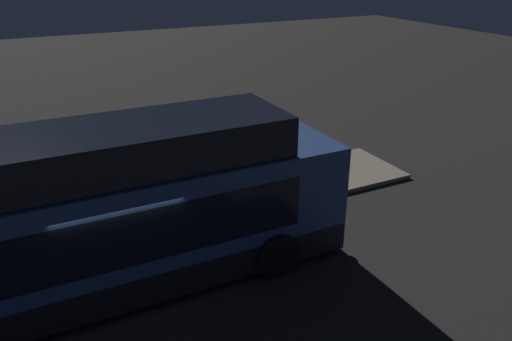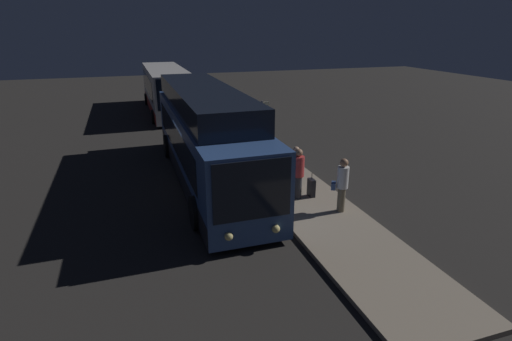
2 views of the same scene
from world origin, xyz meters
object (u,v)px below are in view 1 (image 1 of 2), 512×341
at_px(suitcase, 179,191).
at_px(passenger_boarding, 183,177).
at_px(passenger_waiting, 147,183).
at_px(passenger_with_bags, 218,157).
at_px(bus_lead, 72,229).

bearing_deg(suitcase, passenger_boarding, -92.61).
bearing_deg(passenger_waiting, passenger_boarding, -117.81).
height_order(passenger_with_bags, suitcase, passenger_with_bags).
xyz_separation_m(bus_lead, passenger_boarding, (3.26, 2.59, -0.53)).
bearing_deg(suitcase, bus_lead, -136.39).
height_order(bus_lead, suitcase, bus_lead).
height_order(bus_lead, passenger_waiting, bus_lead).
relative_size(passenger_boarding, passenger_waiting, 1.13).
bearing_deg(passenger_waiting, suitcase, -86.18).
xyz_separation_m(passenger_boarding, passenger_waiting, (-0.94, 0.32, -0.12)).
height_order(passenger_waiting, passenger_with_bags, passenger_with_bags).
xyz_separation_m(passenger_waiting, suitcase, (0.96, 0.22, -0.54)).
relative_size(passenger_boarding, suitcase, 2.05).
bearing_deg(bus_lead, suitcase, 43.61).
relative_size(bus_lead, passenger_boarding, 6.52).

